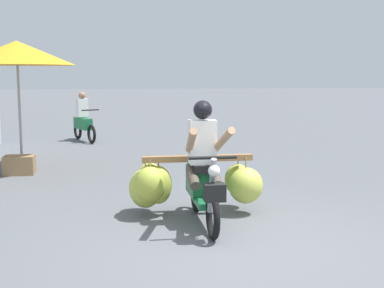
% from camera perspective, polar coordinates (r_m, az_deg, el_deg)
% --- Properties ---
extents(ground_plane, '(120.00, 120.00, 0.00)m').
position_cam_1_polar(ground_plane, '(5.72, 5.64, -11.66)').
color(ground_plane, '#56595E').
extents(motorbike_main_loaded, '(1.82, 1.82, 1.58)m').
position_cam_1_polar(motorbike_main_loaded, '(6.78, -0.26, -4.05)').
color(motorbike_main_loaded, black).
rests_on(motorbike_main_loaded, ground).
extents(motorbike_distant_ahead_left, '(0.80, 1.51, 1.40)m').
position_cam_1_polar(motorbike_distant_ahead_left, '(14.80, -12.13, 2.53)').
color(motorbike_distant_ahead_left, black).
rests_on(motorbike_distant_ahead_left, ground).
extents(market_umbrella_near_shop, '(2.22, 2.22, 2.54)m').
position_cam_1_polar(market_umbrella_near_shop, '(10.52, -19.08, 9.64)').
color(market_umbrella_near_shop, '#99999E').
rests_on(market_umbrella_near_shop, ground).
extents(produce_crate, '(0.56, 0.40, 0.36)m').
position_cam_1_polar(produce_crate, '(10.24, -18.82, -2.25)').
color(produce_crate, olive).
rests_on(produce_crate, ground).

